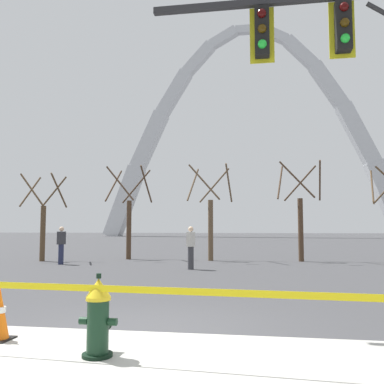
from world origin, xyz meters
TOP-DOWN VIEW (x-y plane):
  - ground_plane at (0.00, 0.00)m, footprint 240.00×240.00m
  - fire_hydrant at (-0.18, -1.25)m, footprint 0.46×0.48m
  - caution_tape_barrier at (0.54, -1.37)m, footprint 5.53×0.40m
  - monument_arch at (0.00, 68.76)m, footprint 53.26×2.86m
  - tree_far_left at (-8.28, 12.24)m, footprint 1.86×1.87m
  - tree_left_mid at (-4.68, 14.03)m, footprint 2.08×2.10m
  - tree_center_left at (-0.59, 13.80)m, footprint 2.07×2.08m
  - tree_center_right at (3.57, 13.99)m, footprint 2.10×2.11m
  - pedestrian_walking_left at (-6.60, 10.74)m, footprint 0.28×0.38m
  - pedestrian_standing_center at (-0.83, 9.49)m, footprint 0.29×0.38m

SIDE VIEW (x-z plane):
  - ground_plane at x=0.00m, z-range 0.00..0.00m
  - fire_hydrant at x=-0.18m, z-range -0.03..0.96m
  - caution_tape_barrier at x=0.54m, z-range 0.18..1.08m
  - pedestrian_walking_left at x=-6.60m, z-range 0.02..1.61m
  - pedestrian_standing_center at x=-0.83m, z-range 0.02..1.61m
  - tree_far_left at x=-8.28m, z-range -0.22..3.81m
  - tree_center_left at x=-0.59m, z-range -0.25..4.25m
  - tree_left_mid at x=-4.68m, z-range -0.25..4.28m
  - tree_center_right at x=3.57m, z-range -0.25..4.31m
  - monument_arch at x=0.00m, z-range -2.19..36.59m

